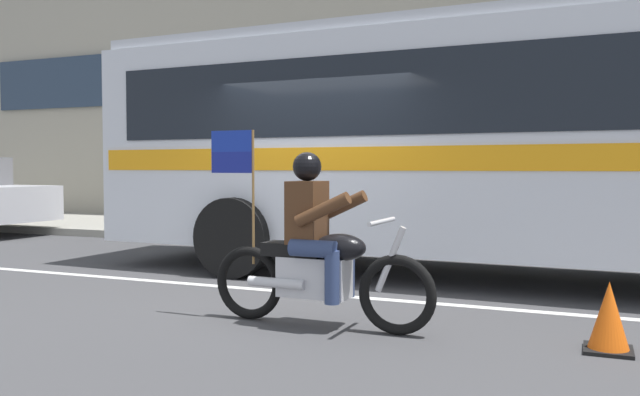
% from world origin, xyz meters
% --- Properties ---
extents(ground_plane, '(60.00, 60.00, 0.00)m').
position_xyz_m(ground_plane, '(0.00, 0.00, 0.00)').
color(ground_plane, '#3D3D3F').
extents(sidewalk_curb, '(28.00, 3.80, 0.15)m').
position_xyz_m(sidewalk_curb, '(0.00, 5.10, 0.07)').
color(sidewalk_curb, gray).
rests_on(sidewalk_curb, ground_plane).
extents(lane_center_stripe, '(26.60, 0.14, 0.01)m').
position_xyz_m(lane_center_stripe, '(0.00, -0.60, 0.00)').
color(lane_center_stripe, silver).
rests_on(lane_center_stripe, ground_plane).
extents(transit_bus, '(11.38, 3.00, 3.22)m').
position_xyz_m(transit_bus, '(2.40, 1.19, 1.88)').
color(transit_bus, silver).
rests_on(transit_bus, ground_plane).
extents(motorcycle_with_rider, '(2.20, 0.64, 1.78)m').
position_xyz_m(motorcycle_with_rider, '(0.90, -1.97, 0.67)').
color(motorcycle_with_rider, black).
rests_on(motorcycle_with_rider, ground_plane).
extents(traffic_cone, '(0.36, 0.36, 0.55)m').
position_xyz_m(traffic_cone, '(3.31, -1.86, 0.26)').
color(traffic_cone, '#EA590F').
rests_on(traffic_cone, ground_plane).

